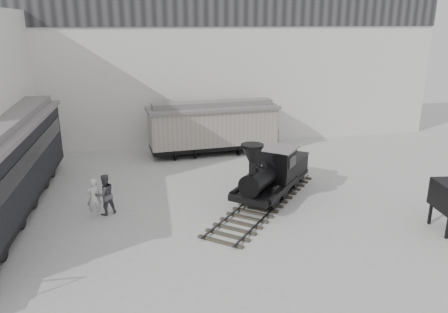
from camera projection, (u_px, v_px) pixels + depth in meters
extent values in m
plane|color=#9E9E9B|center=(268.00, 233.00, 18.09)|extent=(90.00, 90.00, 0.00)
cube|color=silver|center=(203.00, 64.00, 30.41)|extent=(34.00, 2.40, 11.00)
cube|color=#232326|center=(206.00, 2.00, 28.05)|extent=(34.00, 0.12, 3.00)
cube|color=black|center=(264.00, 202.00, 20.88)|extent=(7.52, 8.25, 0.16)
cube|color=#2D2D30|center=(250.00, 199.00, 21.19)|extent=(6.07, 6.99, 0.06)
cube|color=#2D2D30|center=(278.00, 204.00, 20.54)|extent=(6.07, 6.99, 0.06)
cylinder|color=black|center=(245.00, 191.00, 20.63)|extent=(0.81, 0.91, 1.10)
cylinder|color=black|center=(275.00, 197.00, 19.92)|extent=(0.81, 0.91, 1.10)
cylinder|color=black|center=(256.00, 182.00, 21.72)|extent=(0.81, 0.91, 1.10)
cylinder|color=black|center=(285.00, 188.00, 21.01)|extent=(0.81, 0.91, 1.10)
cube|color=black|center=(265.00, 187.00, 20.78)|extent=(3.86, 4.02, 0.28)
cylinder|color=black|center=(260.00, 179.00, 20.01)|extent=(2.26, 2.39, 1.00)
cylinder|color=black|center=(252.00, 168.00, 19.02)|extent=(0.37, 0.37, 0.60)
cone|color=black|center=(252.00, 154.00, 18.82)|extent=(1.35, 1.35, 0.70)
sphere|color=black|center=(263.00, 166.00, 20.20)|extent=(0.52, 0.52, 0.52)
cube|color=black|center=(273.00, 163.00, 21.26)|extent=(2.35, 2.29, 1.55)
cube|color=slate|center=(274.00, 147.00, 21.02)|extent=(2.63, 2.57, 0.08)
cube|color=black|center=(286.00, 164.00, 22.94)|extent=(2.66, 2.68, 0.90)
cylinder|color=black|center=(182.00, 150.00, 28.27)|extent=(1.85, 0.83, 0.73)
cylinder|color=black|center=(243.00, 145.00, 29.37)|extent=(1.85, 0.83, 0.73)
cube|color=black|center=(213.00, 145.00, 28.76)|extent=(8.28, 2.74, 0.27)
cube|color=gray|center=(213.00, 126.00, 28.38)|extent=(8.28, 2.83, 2.27)
cube|color=slate|center=(213.00, 108.00, 28.02)|extent=(8.57, 3.11, 0.18)
cube|color=slate|center=(213.00, 104.00, 27.94)|extent=(7.85, 1.54, 0.33)
cylinder|color=black|center=(26.00, 176.00, 23.40)|extent=(2.42, 1.02, 0.91)
cube|color=black|center=(33.00, 154.00, 19.30)|extent=(0.64, 12.08, 0.81)
imported|color=silver|center=(94.00, 198.00, 19.39)|extent=(0.71, 0.53, 1.77)
imported|color=#4C4C50|center=(105.00, 195.00, 19.55)|extent=(1.15, 1.06, 1.90)
cube|color=black|center=(448.00, 227.00, 17.48)|extent=(0.12, 0.12, 0.97)
cube|color=black|center=(430.00, 213.00, 18.74)|extent=(0.12, 0.12, 0.97)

